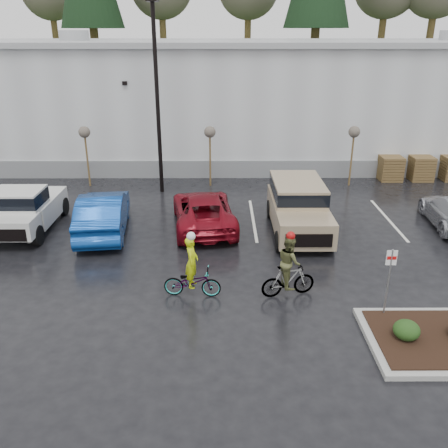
{
  "coord_description": "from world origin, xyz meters",
  "views": [
    {
      "loc": [
        -0.89,
        -11.51,
        7.75
      ],
      "look_at": [
        -0.81,
        4.29,
        1.3
      ],
      "focal_mm": 38.0,
      "sensor_mm": 36.0,
      "label": 1
    }
  ],
  "objects_px": {
    "suv_tan": "(299,209)",
    "car_blue": "(103,213)",
    "pickup_white": "(29,206)",
    "lamppost": "(156,78)",
    "sapling_west": "(85,135)",
    "cyclist_hivis": "(192,276)",
    "car_red": "(203,210)",
    "sapling_east": "(354,135)",
    "pallet_stack_a": "(390,168)",
    "sapling_mid": "(210,135)",
    "pallet_stack_b": "(421,168)",
    "fire_lane_sign": "(389,275)",
    "cyclist_olive": "(289,273)"
  },
  "relations": [
    {
      "from": "suv_tan",
      "to": "car_blue",
      "type": "bearing_deg",
      "value": 179.27
    },
    {
      "from": "pickup_white",
      "to": "lamppost",
      "type": "bearing_deg",
      "value": 44.38
    },
    {
      "from": "sapling_west",
      "to": "cyclist_hivis",
      "type": "distance_m",
      "value": 13.22
    },
    {
      "from": "lamppost",
      "to": "sapling_west",
      "type": "xyz_separation_m",
      "value": [
        -4.0,
        1.0,
        -2.96
      ]
    },
    {
      "from": "pickup_white",
      "to": "car_red",
      "type": "relative_size",
      "value": 0.99
    },
    {
      "from": "sapling_east",
      "to": "pallet_stack_a",
      "type": "height_order",
      "value": "sapling_east"
    },
    {
      "from": "sapling_mid",
      "to": "pallet_stack_b",
      "type": "height_order",
      "value": "sapling_mid"
    },
    {
      "from": "lamppost",
      "to": "fire_lane_sign",
      "type": "distance_m",
      "value": 14.78
    },
    {
      "from": "sapling_mid",
      "to": "suv_tan",
      "type": "relative_size",
      "value": 0.63
    },
    {
      "from": "sapling_mid",
      "to": "cyclist_olive",
      "type": "relative_size",
      "value": 1.46
    },
    {
      "from": "fire_lane_sign",
      "to": "pallet_stack_a",
      "type": "bearing_deg",
      "value": 71.19
    },
    {
      "from": "sapling_east",
      "to": "pallet_stack_b",
      "type": "relative_size",
      "value": 2.37
    },
    {
      "from": "car_red",
      "to": "cyclist_hivis",
      "type": "distance_m",
      "value": 5.72
    },
    {
      "from": "cyclist_hivis",
      "to": "cyclist_olive",
      "type": "xyz_separation_m",
      "value": [
        3.0,
        0.0,
        0.13
      ]
    },
    {
      "from": "suv_tan",
      "to": "cyclist_hivis",
      "type": "height_order",
      "value": "cyclist_hivis"
    },
    {
      "from": "lamppost",
      "to": "suv_tan",
      "type": "xyz_separation_m",
      "value": [
        6.25,
        -5.44,
        -4.66
      ]
    },
    {
      "from": "pallet_stack_b",
      "to": "fire_lane_sign",
      "type": "xyz_separation_m",
      "value": [
        -6.4,
        -13.8,
        0.73
      ]
    },
    {
      "from": "suv_tan",
      "to": "pallet_stack_b",
      "type": "bearing_deg",
      "value": 43.12
    },
    {
      "from": "suv_tan",
      "to": "fire_lane_sign",
      "type": "bearing_deg",
      "value": -76.31
    },
    {
      "from": "cyclist_hivis",
      "to": "suv_tan",
      "type": "bearing_deg",
      "value": -34.52
    },
    {
      "from": "pickup_white",
      "to": "car_red",
      "type": "bearing_deg",
      "value": 0.6
    },
    {
      "from": "car_red",
      "to": "sapling_mid",
      "type": "bearing_deg",
      "value": -98.9
    },
    {
      "from": "pallet_stack_a",
      "to": "car_red",
      "type": "height_order",
      "value": "car_red"
    },
    {
      "from": "suv_tan",
      "to": "cyclist_olive",
      "type": "distance_m",
      "value": 5.17
    },
    {
      "from": "sapling_mid",
      "to": "car_blue",
      "type": "xyz_separation_m",
      "value": [
        -4.25,
        -6.34,
        -1.89
      ]
    },
    {
      "from": "suv_tan",
      "to": "pallet_stack_a",
      "type": "bearing_deg",
      "value": 49.99
    },
    {
      "from": "sapling_mid",
      "to": "pallet_stack_b",
      "type": "distance_m",
      "value": 11.92
    },
    {
      "from": "fire_lane_sign",
      "to": "car_red",
      "type": "bearing_deg",
      "value": 127.89
    },
    {
      "from": "pallet_stack_b",
      "to": "car_blue",
      "type": "height_order",
      "value": "car_blue"
    },
    {
      "from": "sapling_west",
      "to": "fire_lane_sign",
      "type": "distance_m",
      "value": 17.46
    },
    {
      "from": "cyclist_hivis",
      "to": "sapling_mid",
      "type": "bearing_deg",
      "value": 2.71
    },
    {
      "from": "pallet_stack_a",
      "to": "fire_lane_sign",
      "type": "xyz_separation_m",
      "value": [
        -4.7,
        -13.8,
        0.73
      ]
    },
    {
      "from": "car_red",
      "to": "fire_lane_sign",
      "type": "bearing_deg",
      "value": 120.64
    },
    {
      "from": "pallet_stack_a",
      "to": "pickup_white",
      "type": "relative_size",
      "value": 0.26
    },
    {
      "from": "cyclist_olive",
      "to": "cyclist_hivis",
      "type": "bearing_deg",
      "value": 76.46
    },
    {
      "from": "car_red",
      "to": "cyclist_olive",
      "type": "distance_m",
      "value": 6.39
    },
    {
      "from": "sapling_west",
      "to": "cyclist_olive",
      "type": "height_order",
      "value": "sapling_west"
    },
    {
      "from": "car_blue",
      "to": "suv_tan",
      "type": "xyz_separation_m",
      "value": [
        8.0,
        -0.1,
        0.19
      ]
    },
    {
      "from": "fire_lane_sign",
      "to": "car_blue",
      "type": "height_order",
      "value": "fire_lane_sign"
    },
    {
      "from": "pallet_stack_b",
      "to": "suv_tan",
      "type": "bearing_deg",
      "value": -136.88
    },
    {
      "from": "sapling_east",
      "to": "lamppost",
      "type": "bearing_deg",
      "value": -174.29
    },
    {
      "from": "sapling_east",
      "to": "car_blue",
      "type": "bearing_deg",
      "value": -151.65
    },
    {
      "from": "pickup_white",
      "to": "cyclist_olive",
      "type": "distance_m",
      "value": 11.61
    },
    {
      "from": "suv_tan",
      "to": "cyclist_olive",
      "type": "bearing_deg",
      "value": -101.93
    },
    {
      "from": "pallet_stack_a",
      "to": "car_red",
      "type": "distance_m",
      "value": 12.22
    },
    {
      "from": "lamppost",
      "to": "car_red",
      "type": "relative_size",
      "value": 1.76
    },
    {
      "from": "lamppost",
      "to": "cyclist_olive",
      "type": "height_order",
      "value": "lamppost"
    },
    {
      "from": "car_blue",
      "to": "cyclist_hivis",
      "type": "height_order",
      "value": "cyclist_hivis"
    },
    {
      "from": "sapling_west",
      "to": "sapling_mid",
      "type": "bearing_deg",
      "value": 0.0
    },
    {
      "from": "sapling_mid",
      "to": "suv_tan",
      "type": "height_order",
      "value": "sapling_mid"
    }
  ]
}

